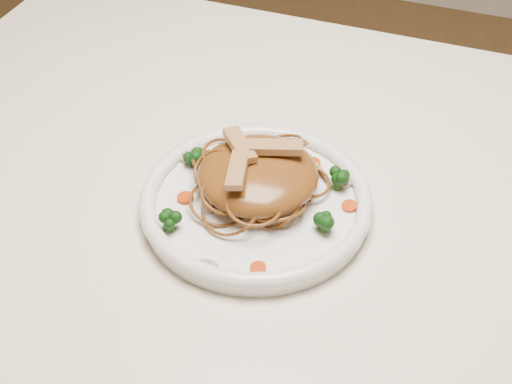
% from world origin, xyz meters
% --- Properties ---
extents(table, '(1.20, 0.80, 0.75)m').
position_xyz_m(table, '(0.00, 0.00, 0.65)').
color(table, '#EAE3C7').
rests_on(table, ground).
extents(plate, '(0.30, 0.30, 0.02)m').
position_xyz_m(plate, '(-0.04, -0.07, 0.76)').
color(plate, white).
rests_on(plate, table).
extents(noodle_mound, '(0.17, 0.17, 0.05)m').
position_xyz_m(noodle_mound, '(-0.04, -0.05, 0.79)').
color(noodle_mound, brown).
rests_on(noodle_mound, plate).
extents(chicken_a, '(0.07, 0.04, 0.01)m').
position_xyz_m(chicken_a, '(-0.03, -0.03, 0.82)').
color(chicken_a, tan).
rests_on(chicken_a, noodle_mound).
extents(chicken_b, '(0.06, 0.06, 0.01)m').
position_xyz_m(chicken_b, '(-0.07, -0.04, 0.82)').
color(chicken_b, tan).
rests_on(chicken_b, noodle_mound).
extents(chicken_c, '(0.03, 0.06, 0.01)m').
position_xyz_m(chicken_c, '(-0.05, -0.08, 0.82)').
color(chicken_c, tan).
rests_on(chicken_c, noodle_mound).
extents(broccoli_0, '(0.03, 0.03, 0.03)m').
position_xyz_m(broccoli_0, '(0.05, -0.01, 0.78)').
color(broccoli_0, '#0E3B0C').
rests_on(broccoli_0, plate).
extents(broccoli_1, '(0.03, 0.03, 0.03)m').
position_xyz_m(broccoli_1, '(-0.13, -0.03, 0.78)').
color(broccoli_1, '#0E3B0C').
rests_on(broccoli_1, plate).
extents(broccoli_2, '(0.03, 0.03, 0.03)m').
position_xyz_m(broccoli_2, '(-0.11, -0.14, 0.78)').
color(broccoli_2, '#0E3B0C').
rests_on(broccoli_2, plate).
extents(broccoli_3, '(0.03, 0.03, 0.03)m').
position_xyz_m(broccoli_3, '(0.05, -0.08, 0.78)').
color(broccoli_3, '#0E3B0C').
rests_on(broccoli_3, plate).
extents(carrot_0, '(0.02, 0.02, 0.00)m').
position_xyz_m(carrot_0, '(0.01, 0.02, 0.77)').
color(carrot_0, '#B93106').
rests_on(carrot_0, plate).
extents(carrot_1, '(0.02, 0.02, 0.00)m').
position_xyz_m(carrot_1, '(-0.12, -0.09, 0.77)').
color(carrot_1, '#B93106').
rests_on(carrot_1, plate).
extents(carrot_2, '(0.02, 0.02, 0.00)m').
position_xyz_m(carrot_2, '(0.07, -0.04, 0.77)').
color(carrot_2, '#B93106').
rests_on(carrot_2, plate).
extents(carrot_3, '(0.02, 0.02, 0.00)m').
position_xyz_m(carrot_3, '(-0.08, 0.02, 0.77)').
color(carrot_3, '#B93106').
rests_on(carrot_3, plate).
extents(carrot_4, '(0.02, 0.02, 0.00)m').
position_xyz_m(carrot_4, '(0.00, -0.17, 0.77)').
color(carrot_4, '#B93106').
rests_on(carrot_4, plate).
extents(mushroom_0, '(0.03, 0.03, 0.01)m').
position_xyz_m(mushroom_0, '(-0.05, -0.18, 0.77)').
color(mushroom_0, tan).
rests_on(mushroom_0, plate).
extents(mushroom_1, '(0.02, 0.02, 0.01)m').
position_xyz_m(mushroom_1, '(0.06, 0.00, 0.77)').
color(mushroom_1, tan).
rests_on(mushroom_1, plate).
extents(mushroom_2, '(0.03, 0.03, 0.01)m').
position_xyz_m(mushroom_2, '(-0.15, -0.02, 0.77)').
color(mushroom_2, tan).
rests_on(mushroom_2, plate).
extents(mushroom_3, '(0.03, 0.03, 0.01)m').
position_xyz_m(mushroom_3, '(0.01, 0.01, 0.77)').
color(mushroom_3, tan).
rests_on(mushroom_3, plate).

